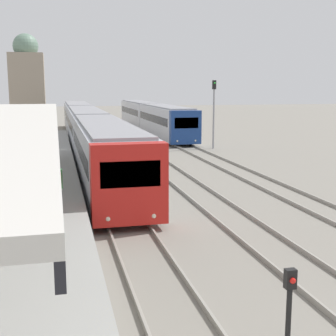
# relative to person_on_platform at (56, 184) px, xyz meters

# --- Properties ---
(person_on_platform) EXTENTS (0.40, 0.40, 1.66)m
(person_on_platform) POSITION_rel_person_on_platform_xyz_m (0.00, 0.00, 0.00)
(person_on_platform) COLOR #2D2D33
(person_on_platform) RESTS_ON station_platform
(train_near) EXTENTS (2.61, 45.75, 3.16)m
(train_near) POSITION_rel_person_on_platform_xyz_m (2.40, 23.40, -0.17)
(train_near) COLOR red
(train_near) RESTS_ON ground_plane
(train_far) EXTENTS (2.58, 29.39, 3.13)m
(train_far) POSITION_rel_person_on_platform_xyz_m (10.34, 36.70, -0.19)
(train_far) COLOR navy
(train_far) RESTS_ON ground_plane
(signal_post_near) EXTENTS (0.20, 0.21, 1.71)m
(signal_post_near) POSITION_rel_person_on_platform_xyz_m (4.02, -7.43, -0.86)
(signal_post_near) COLOR black
(signal_post_near) RESTS_ON ground_plane
(signal_mast_far) EXTENTS (0.28, 0.29, 5.42)m
(signal_mast_far) POSITION_rel_person_on_platform_xyz_m (12.32, 21.02, 1.45)
(signal_mast_far) COLOR gray
(signal_mast_far) RESTS_ON ground_plane
(distant_domed_building) EXTENTS (4.00, 4.00, 11.13)m
(distant_domed_building) POSITION_rel_person_on_platform_xyz_m (-3.12, 44.60, 3.30)
(distant_domed_building) COLOR gray
(distant_domed_building) RESTS_ON ground_plane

